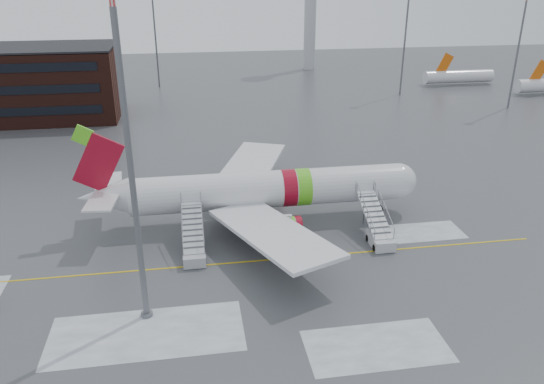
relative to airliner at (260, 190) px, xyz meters
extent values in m
plane|color=#494C4F|center=(-4.74, -7.30, -3.42)|extent=(260.00, 260.00, 0.00)
cylinder|color=silver|center=(0.95, 0.00, 0.08)|extent=(28.00, 3.80, 3.80)
sphere|color=silver|center=(14.95, 0.00, 0.08)|extent=(3.80, 3.80, 3.80)
cube|color=black|center=(16.00, 0.00, 0.58)|extent=(1.09, 1.60, 0.97)
cone|color=silver|center=(-15.45, 0.00, 0.33)|extent=(5.20, 3.72, 3.72)
cube|color=maroon|center=(-15.55, 0.00, 3.88)|extent=(5.27, 0.30, 6.09)
cube|color=#5ECC20|center=(-16.65, 0.00, 6.68)|extent=(2.16, 0.26, 2.16)
cube|color=silver|center=(-15.25, 2.60, 0.98)|extent=(3.07, 4.85, 0.18)
cube|color=silver|center=(-15.25, -2.60, 0.98)|extent=(3.07, 4.85, 0.18)
cube|color=silver|center=(-0.05, 8.50, -0.52)|extent=(10.72, 15.97, 1.13)
cube|color=silver|center=(-0.05, -8.50, -0.52)|extent=(10.72, 15.97, 1.13)
cylinder|color=silver|center=(1.45, 5.20, -1.87)|extent=(3.40, 2.10, 2.10)
cylinder|color=silver|center=(1.45, -5.20, -1.87)|extent=(3.40, 2.10, 2.10)
cylinder|color=#595B60|center=(12.95, 0.00, -2.52)|extent=(0.20, 0.20, 1.80)
cylinder|color=black|center=(12.95, 0.00, -2.97)|extent=(0.90, 0.56, 0.90)
cylinder|color=black|center=(0.45, 2.40, -2.97)|extent=(0.90, 0.56, 0.90)
cylinder|color=black|center=(0.45, -2.40, -2.97)|extent=(0.90, 0.56, 0.90)
cube|color=#BABCC2|center=(10.58, -7.30, -2.87)|extent=(2.00, 3.20, 1.00)
cube|color=#BABCC2|center=(10.58, -5.20, -1.19)|extent=(1.90, 5.87, 2.52)
cube|color=#BABCC2|center=(10.58, -1.90, -0.02)|extent=(1.90, 1.40, 0.15)
cylinder|color=#595B60|center=(10.58, -2.30, -1.72)|extent=(0.16, 0.16, 3.40)
cylinder|color=black|center=(9.68, -8.30, -3.07)|extent=(0.25, 0.70, 0.70)
cylinder|color=black|center=(11.48, -6.30, -3.07)|extent=(0.25, 0.70, 0.70)
cube|color=#A9ABB0|center=(-7.04, -7.30, -2.87)|extent=(2.00, 3.20, 1.00)
cube|color=#A9ABB0|center=(-7.04, -5.20, -1.19)|extent=(1.90, 5.87, 2.52)
cube|color=#A9ABB0|center=(-7.04, -1.90, -0.02)|extent=(1.90, 1.40, 0.15)
cylinder|color=#595B60|center=(-7.04, -2.30, -1.72)|extent=(0.16, 0.16, 3.40)
cylinder|color=black|center=(-7.94, -8.30, -3.07)|extent=(0.25, 0.70, 0.70)
cylinder|color=black|center=(-6.14, -6.30, -3.07)|extent=(0.25, 0.70, 0.70)
cube|color=black|center=(2.71, -6.48, -2.97)|extent=(2.98, 1.86, 0.70)
cube|color=white|center=(2.21, -6.55, -2.26)|extent=(1.57, 1.57, 0.90)
cube|color=black|center=(2.21, -6.55, -1.91)|extent=(1.36, 1.45, 0.15)
cylinder|color=black|center=(1.80, -7.31, -3.07)|extent=(0.39, 0.74, 0.70)
cylinder|color=black|center=(3.79, -7.05, -3.07)|extent=(0.39, 0.74, 0.70)
cylinder|color=black|center=(1.62, -5.91, -3.07)|extent=(0.39, 0.74, 0.70)
cylinder|color=black|center=(3.61, -5.65, -3.07)|extent=(0.39, 0.74, 0.70)
cylinder|color=#595B60|center=(-10.84, -15.09, 7.76)|extent=(0.44, 0.44, 22.36)
cylinder|color=#595B60|center=(-10.84, -15.09, -3.27)|extent=(0.90, 0.90, 0.30)
cylinder|color=#B2B5BA|center=(25.26, 87.70, 10.58)|extent=(3.00, 3.00, 28.00)
cylinder|color=#595B60|center=(37.26, 54.70, 6.18)|extent=(0.36, 0.36, 19.20)
cylinder|color=#595B60|center=(-12.74, 70.70, 6.18)|extent=(0.36, 0.36, 19.20)
cylinder|color=#595B60|center=(53.26, 40.70, 6.18)|extent=(0.36, 0.36, 19.20)
camera|label=1|loc=(-6.77, -49.75, 21.07)|focal=35.00mm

